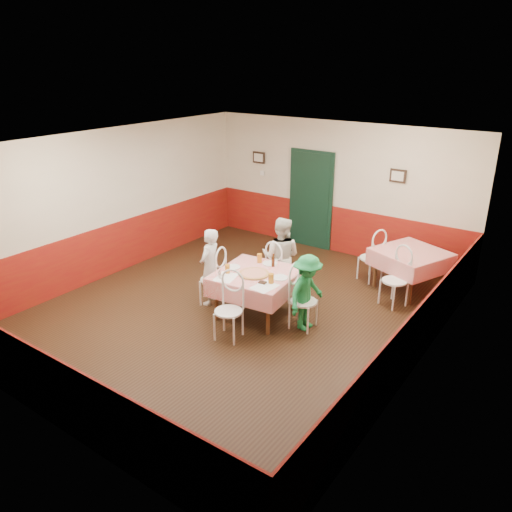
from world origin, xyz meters
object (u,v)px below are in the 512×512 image
Objects in this scene: second_table at (409,271)px; glass_a at (227,269)px; chair_left at (213,280)px; wallet at (263,282)px; chair_second_b at (394,281)px; beer_bottle at (273,261)px; diner_far at (281,257)px; chair_second_a at (371,258)px; pizza at (254,273)px; glass_b at (271,278)px; diner_right at (307,293)px; chair_right at (304,302)px; glass_c at (260,258)px; main_table at (256,294)px; chair_far at (279,272)px; chair_near at (228,312)px.

glass_a reaches higher than second_table.
chair_left is 1.21m from wallet.
beer_bottle is (-1.64, -1.27, 0.41)m from chair_second_b.
diner_far reaches higher than chair_left.
chair_second_a is 1.87× the size of pizza.
pizza is 3.10× the size of glass_b.
chair_left is 0.92m from pizza.
diner_right is (0.48, 0.29, -0.22)m from glass_b.
beer_bottle is at bearing 65.21° from chair_right.
diner_right is at bearing 122.75° from diner_far.
second_table is 2.82m from glass_c.
wallet is at bearing -51.84° from glass_c.
chair_second_a is (0.97, 2.40, 0.08)m from main_table.
beer_bottle is (-0.89, -2.02, 0.41)m from chair_second_a.
chair_right is 0.64m from glass_b.
beer_bottle is 0.16× the size of diner_right.
chair_right is 1.27m from diner_far.
beer_bottle is at bearing -119.99° from chair_second_b.
main_table is at bearing -113.94° from chair_second_b.
diner_right reaches higher than chair_right.
chair_far is (-0.09, 0.85, 0.08)m from main_table.
chair_near is 1.33m from glass_c.
glass_b is at bearing -15.84° from pizza.
chair_right reaches higher than wallet.
chair_left and chair_second_a have the same top height.
diner_right is (0.88, 0.17, -0.16)m from pizza.
diner_far is at bearing 78.09° from glass_c.
chair_right is at bearing 27.83° from wallet.
glass_c is (0.16, 0.67, 0.00)m from glass_a.
wallet is at bearing 119.79° from chair_right.
diner_right is (1.26, 0.37, -0.22)m from glass_a.
glass_b is (1.26, -0.10, 0.39)m from chair_left.
pizza is (0.10, -0.92, 0.33)m from chair_far.
wallet is at bearing 91.00° from diner_far.
glass_b is at bearing -59.16° from beer_bottle.
chair_right is at bearing 85.50° from chair_left.
diner_right reaches higher than main_table.
glass_a is (-0.37, -0.28, 0.46)m from main_table.
beer_bottle is at bearing -1.56° from chair_second_a.
pizza is 4.39× the size of wallet.
chair_far reaches higher than pizza.
chair_right is at bearing 11.30° from pizza.
glass_c reaches higher than chair_second_b.
second_table is 2.39m from chair_far.
diner_far is 1.17× the size of diner_right.
glass_b is (0.41, -0.12, 0.06)m from pizza.
diner_far is (-1.82, -1.51, 0.35)m from second_table.
beer_bottle reaches higher than chair_second_b.
chair_far is 4.51× the size of beer_bottle.
pizza is 3.18× the size of glass_c.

